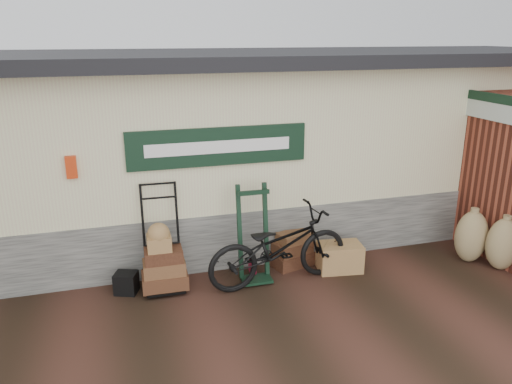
% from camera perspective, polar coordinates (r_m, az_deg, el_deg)
% --- Properties ---
extents(ground, '(80.00, 80.00, 0.00)m').
position_cam_1_polar(ground, '(7.04, 0.27, -12.01)').
color(ground, black).
rests_on(ground, ground).
extents(station_building, '(14.40, 4.10, 3.20)m').
position_cam_1_polar(station_building, '(8.97, -4.85, 5.56)').
color(station_building, '#4C4C47').
rests_on(station_building, ground).
extents(brick_outbuilding, '(1.71, 4.51, 2.62)m').
position_cam_1_polar(brick_outbuilding, '(9.82, 25.32, 3.10)').
color(brick_outbuilding, maroon).
rests_on(brick_outbuilding, ground).
extents(porter_trolley, '(0.78, 0.60, 1.53)m').
position_cam_1_polar(porter_trolley, '(7.15, -10.74, -5.02)').
color(porter_trolley, black).
rests_on(porter_trolley, ground).
extents(green_barrow, '(0.52, 0.44, 1.43)m').
position_cam_1_polar(green_barrow, '(7.26, -0.26, -4.77)').
color(green_barrow, black).
rests_on(green_barrow, ground).
extents(suitcase_stack, '(0.71, 0.55, 0.55)m').
position_cam_1_polar(suitcase_stack, '(7.86, 4.18, -6.50)').
color(suitcase_stack, '#371B11').
rests_on(suitcase_stack, ground).
extents(wicker_hamper, '(0.71, 0.52, 0.43)m').
position_cam_1_polar(wicker_hamper, '(7.82, 9.53, -7.34)').
color(wicker_hamper, olive).
rests_on(wicker_hamper, ground).
extents(black_trunk, '(0.37, 0.35, 0.30)m').
position_cam_1_polar(black_trunk, '(7.33, -14.61, -10.02)').
color(black_trunk, black).
rests_on(black_trunk, ground).
extents(bicycle, '(0.96, 2.21, 1.25)m').
position_cam_1_polar(bicycle, '(7.18, 2.64, -5.85)').
color(bicycle, black).
rests_on(bicycle, ground).
extents(burlap_sack_left, '(0.53, 0.44, 0.85)m').
position_cam_1_polar(burlap_sack_left, '(8.61, 23.38, -4.70)').
color(burlap_sack_left, '#90774D').
rests_on(burlap_sack_left, ground).
extents(burlap_sack_right, '(0.62, 0.57, 0.83)m').
position_cam_1_polar(burlap_sack_right, '(8.54, 26.42, -5.36)').
color(burlap_sack_right, '#90774D').
rests_on(burlap_sack_right, ground).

